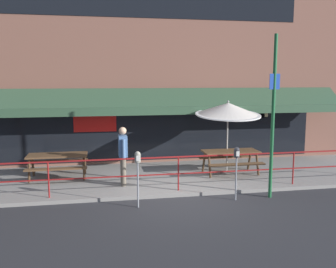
{
  "coord_description": "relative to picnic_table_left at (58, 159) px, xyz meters",
  "views": [
    {
      "loc": [
        -2.15,
        -9.53,
        3.16
      ],
      "look_at": [
        -0.05,
        1.6,
        1.5
      ],
      "focal_mm": 40.0,
      "sensor_mm": 36.0,
      "label": 1
    }
  ],
  "objects": [
    {
      "name": "patio_umbrella_centre",
      "position": [
        5.47,
        -0.09,
        1.47
      ],
      "size": [
        2.14,
        2.14,
        2.4
      ],
      "color": "#B7B2A8",
      "rests_on": "patio_deck"
    },
    {
      "name": "patio_railing",
      "position": [
        3.41,
        -1.94,
        0.09
      ],
      "size": [
        13.84,
        0.04,
        0.97
      ],
      "color": "maroon",
      "rests_on": "patio_deck"
    },
    {
      "name": "picnic_table_left",
      "position": [
        0.0,
        0.0,
        0.0
      ],
      "size": [
        1.8,
        1.42,
        0.76
      ],
      "color": "brown",
      "rests_on": "patio_deck"
    },
    {
      "name": "picnic_table_centre",
      "position": [
        5.47,
        -0.43,
        0.0
      ],
      "size": [
        1.8,
        1.42,
        0.76
      ],
      "color": "brown",
      "rests_on": "patio_deck"
    },
    {
      "name": "patio_deck",
      "position": [
        3.41,
        -0.24,
        -0.66
      ],
      "size": [
        15.0,
        4.0,
        0.1
      ],
      "primitive_type": "cube",
      "color": "gray",
      "rests_on": "ground"
    },
    {
      "name": "ground_plane",
      "position": [
        3.41,
        -2.24,
        -0.71
      ],
      "size": [
        120.0,
        120.0,
        0.0
      ],
      "primitive_type": "plane",
      "color": "#2D2D30"
    },
    {
      "name": "parking_meter_near",
      "position": [
        2.19,
        -2.84,
        0.44
      ],
      "size": [
        0.15,
        0.16,
        1.42
      ],
      "color": "gray",
      "rests_on": "ground"
    },
    {
      "name": "restaurant_building",
      "position": [
        3.41,
        1.99,
        3.53
      ],
      "size": [
        15.0,
        1.6,
        8.54
      ],
      "color": "brown",
      "rests_on": "ground"
    },
    {
      "name": "pedestrian_walking",
      "position": [
        1.94,
        -1.14,
        0.35
      ],
      "size": [
        0.24,
        0.62,
        1.71
      ],
      "color": "#665B4C",
      "rests_on": "patio_deck"
    },
    {
      "name": "street_sign_pole",
      "position": [
        5.77,
        -2.69,
        1.51
      ],
      "size": [
        0.28,
        0.09,
        4.31
      ],
      "color": "#1E6033",
      "rests_on": "ground"
    },
    {
      "name": "parking_meter_far",
      "position": [
        4.78,
        -2.74,
        0.44
      ],
      "size": [
        0.15,
        0.16,
        1.42
      ],
      "color": "gray",
      "rests_on": "ground"
    }
  ]
}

